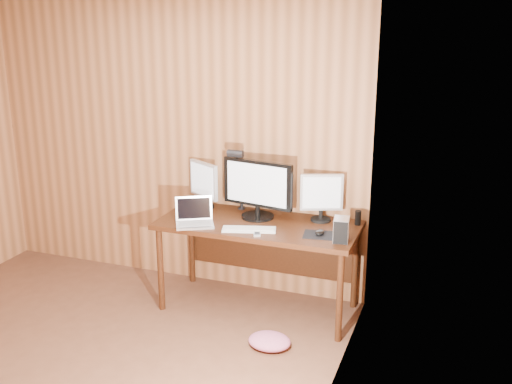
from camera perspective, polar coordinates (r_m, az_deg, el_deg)
The scene contains 14 objects.
room_shell at distance 3.74m, azimuth -22.20°, elevation -1.73°, with size 4.00×4.00×4.00m.
desk at distance 4.88m, azimuth 0.49°, elevation -4.02°, with size 1.60×0.70×0.75m.
monitor_center at distance 4.82m, azimuth 0.15°, elevation 0.37°, with size 0.61×0.27×0.48m.
monitor_left at distance 5.11m, azimuth -5.00°, elevation 0.80°, with size 0.32×0.20×0.40m.
monitor_right at distance 4.78m, azimuth 6.25°, elevation -0.40°, with size 0.33×0.16×0.39m.
laptop at distance 4.76m, azimuth -5.88°, elevation -2.44°, with size 0.36×0.34×0.21m.
keyboard at distance 4.61m, azimuth -0.67°, elevation -3.57°, with size 0.43×0.23×0.02m.
mousepad at distance 4.54m, azimuth 6.08°, elevation -4.09°, with size 0.24×0.20×0.00m, color black.
mouse at distance 4.53m, azimuth 6.09°, elevation -3.85°, with size 0.07×0.11×0.04m, color black.
hard_drive at distance 4.42m, azimuth 8.12°, elevation -3.57°, with size 0.13×0.17×0.17m.
phone at distance 4.52m, azimuth 0.11°, elevation -4.00°, with size 0.08×0.11×0.01m.
speaker at distance 4.78m, azimuth 9.69°, elevation -2.43°, with size 0.05×0.05×0.12m, color black.
desk_lamp at distance 4.94m, azimuth -1.70°, elevation 2.07°, with size 0.13×0.19×0.58m.
fabric_pile at distance 4.51m, azimuth 1.29°, elevation -14.03°, with size 0.32×0.26×0.10m, color #C55F84, non-canonical shape.
Camera 1 is at (2.45, -2.61, 2.35)m, focal length 42.00 mm.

